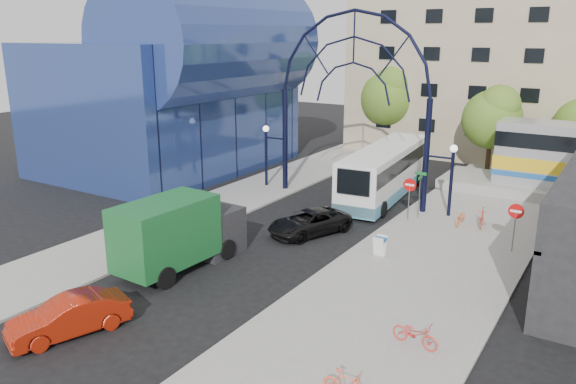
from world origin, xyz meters
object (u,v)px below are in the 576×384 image
Objects in this scene: sandwich_board at (380,243)px; black_suv at (309,222)px; tree_north_b at (390,95)px; bike_near_a at (461,217)px; city_bus at (385,171)px; bike_far_a at (415,334)px; tree_north_a at (494,116)px; green_truck at (180,232)px; gateway_arch at (353,68)px; red_sedan at (69,316)px; stop_sign at (410,189)px; bike_near_b at (482,218)px; do_not_enter_sign at (516,216)px; street_name_sign at (420,185)px.

black_suv reaches higher than sandwich_board.
bike_near_a is at bearing -56.12° from tree_north_b.
city_bus is 19.27m from bike_far_a.
tree_north_a is 27.30m from green_truck.
gateway_arch is 22.30m from red_sedan.
stop_sign is at bearing 29.14° from bike_far_a.
city_bus is 8.00m from bike_near_b.
green_truck is 4.36× the size of bike_near_a.
city_bus reaches higher than sandwich_board.
gateway_arch is at bearing 119.85° from black_suv.
green_truck is at bearing -126.24° from bike_near_a.
do_not_enter_sign is 20.78m from red_sedan.
bike_far_a is at bearing -79.88° from bike_near_a.
street_name_sign is at bearing -49.87° from city_bus.
tree_north_a is 3.91× the size of bike_near_b.
stop_sign is 19.79m from red_sedan.
black_suv is (-10.03, -2.94, -1.31)m from do_not_enter_sign.
street_name_sign reaches higher than bike_near_b.
tree_north_b is at bearing 103.68° from gateway_arch.
tree_north_b reaches higher than bike_near_a.
gateway_arch is 11.86m from bike_near_b.
street_name_sign is at bearing 92.27° from red_sedan.
bike_far_a is (8.98, -8.15, -0.09)m from black_suv.
green_truck is at bearing -90.34° from black_suv.
red_sedan is at bearing -80.47° from green_truck.
city_bus reaches higher than black_suv.
stop_sign is at bearing 63.53° from green_truck.
do_not_enter_sign is at bearing 40.50° from green_truck.
black_suv is 12.13m from bike_far_a.
street_name_sign reaches higher than bike_near_a.
gateway_arch is 1.70× the size of tree_north_b.
black_suv is (-3.83, -4.94, -1.33)m from stop_sign.
bike_near_a is (8.76, 19.58, -0.17)m from red_sedan.
sandwich_board is (0.40, -6.62, -1.39)m from street_name_sign.
stop_sign is 0.74m from street_name_sign.
red_sedan is at bearing -125.70° from do_not_enter_sign.
tree_north_a reaches higher than bike_near_a.
do_not_enter_sign is at bearing -19.99° from gateway_arch.
red_sedan is (-2.07, -13.90, 0.04)m from black_suv.
black_suv is at bearing -78.03° from tree_north_b.
bike_near_a is (2.46, 0.14, -1.60)m from street_name_sign.
green_truck is 3.94× the size of bike_far_a.
sandwich_board is at bearing -73.50° from city_bus.
tree_north_b is 34.28m from bike_far_a.
tree_north_b is 1.87× the size of red_sedan.
black_suv is at bearing -127.79° from stop_sign.
stop_sign is at bearing -176.69° from bike_near_b.
red_sedan is at bearing -126.98° from bike_near_b.
tree_north_b reaches higher than black_suv.
sandwich_board is 11.06m from city_bus.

